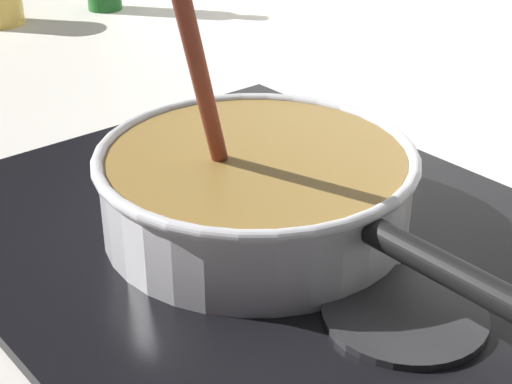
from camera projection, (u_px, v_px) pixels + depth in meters
ground at (6, 275)px, 0.68m from camera, size 2.40×1.60×0.04m
hob_plate at (256, 233)px, 0.70m from camera, size 0.56×0.48×0.01m
burner_ring at (256, 223)px, 0.69m from camera, size 0.17×0.17×0.01m
spare_burner at (404, 313)px, 0.58m from camera, size 0.12×0.12×0.01m
cooking_pan at (257, 187)px, 0.67m from camera, size 0.42×0.28×0.32m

